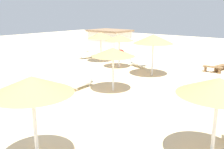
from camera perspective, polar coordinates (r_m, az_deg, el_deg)
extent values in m
plane|color=beige|center=(12.88, -8.51, -7.71)|extent=(80.00, 80.00, 0.00)
cylinder|color=silver|center=(24.56, -2.52, 5.66)|extent=(0.12, 0.12, 2.34)
cone|color=tan|center=(24.40, -2.55, 8.78)|extent=(2.48, 2.48, 0.54)
cylinder|color=silver|center=(8.33, -16.82, -11.47)|extent=(0.12, 0.12, 2.47)
cone|color=tan|center=(7.85, -17.53, -2.22)|extent=(2.50, 2.50, 0.52)
cylinder|color=silver|center=(15.37, 0.25, 0.40)|extent=(0.12, 0.12, 2.23)
cone|color=tan|center=(15.12, 0.26, 5.06)|extent=(2.61, 2.61, 0.50)
cylinder|color=silver|center=(21.82, 1.62, 4.72)|extent=(0.12, 0.12, 2.42)
cone|color=tan|center=(21.65, 1.64, 8.25)|extent=(2.41, 2.41, 0.48)
torus|color=red|center=(21.69, 2.08, 4.72)|extent=(0.71, 0.19, 0.70)
cylinder|color=silver|center=(8.92, 22.01, -10.67)|extent=(0.12, 0.12, 2.32)
cone|color=tan|center=(8.48, 22.83, -2.43)|extent=(2.58, 2.58, 0.54)
cylinder|color=silver|center=(19.38, 9.07, 3.50)|extent=(0.12, 0.12, 2.51)
cone|color=tan|center=(19.17, 9.24, 7.89)|extent=(3.00, 3.00, 0.67)
cube|color=silver|center=(26.44, -5.55, 4.25)|extent=(1.05, 1.81, 0.12)
cube|color=silver|center=(26.82, -4.09, 4.89)|extent=(0.74, 0.64, 0.38)
cylinder|color=silver|center=(26.96, -4.69, 4.09)|extent=(0.06, 0.06, 0.22)
cylinder|color=silver|center=(26.59, -4.19, 3.96)|extent=(0.06, 0.06, 0.22)
cylinder|color=silver|center=(26.37, -6.91, 3.81)|extent=(0.06, 0.06, 0.22)
cylinder|color=silver|center=(25.99, -6.43, 3.67)|extent=(0.06, 0.06, 0.22)
cube|color=silver|center=(16.18, -7.05, -2.08)|extent=(0.78, 1.75, 0.12)
cube|color=silver|center=(16.69, -5.28, -0.53)|extent=(0.67, 0.44, 0.49)
cylinder|color=silver|center=(16.80, -6.25, -2.05)|extent=(0.06, 0.06, 0.22)
cylinder|color=silver|center=(16.52, -5.09, -2.29)|extent=(0.06, 0.06, 0.22)
cylinder|color=silver|center=(15.95, -9.05, -3.03)|extent=(0.06, 0.06, 0.22)
cylinder|color=silver|center=(15.66, -7.87, -3.30)|extent=(0.06, 0.06, 0.22)
cube|color=silver|center=(22.25, 6.05, 2.39)|extent=(1.82, 1.23, 0.12)
cube|color=silver|center=(22.85, 4.92, 3.32)|extent=(0.68, 0.77, 0.41)
cylinder|color=silver|center=(22.65, 4.71, 2.18)|extent=(0.06, 0.06, 0.22)
cylinder|color=silver|center=(22.89, 5.63, 2.29)|extent=(0.06, 0.06, 0.22)
cylinder|color=silver|center=(21.69, 6.47, 1.61)|extent=(0.06, 0.06, 0.22)
cylinder|color=silver|center=(21.94, 7.41, 1.73)|extent=(0.06, 0.06, 0.22)
cube|color=brown|center=(22.43, 23.15, 1.86)|extent=(0.69, 1.55, 0.08)
cube|color=brown|center=(22.00, 22.42, 1.06)|extent=(0.38, 0.19, 0.41)
cube|color=brown|center=(22.96, 23.73, 1.44)|extent=(0.38, 0.19, 0.41)
cube|color=brown|center=(21.64, 21.66, 1.59)|extent=(1.52, 0.50, 0.08)
cube|color=brown|center=(21.82, 20.21, 1.16)|extent=(0.14, 0.37, 0.41)
cube|color=brown|center=(21.57, 23.01, 0.76)|extent=(0.14, 0.37, 0.41)
cube|color=white|center=(30.13, -0.49, 7.31)|extent=(4.08, 3.15, 2.44)
cube|color=#8C6B4C|center=(30.00, -0.49, 9.82)|extent=(4.48, 3.55, 0.20)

